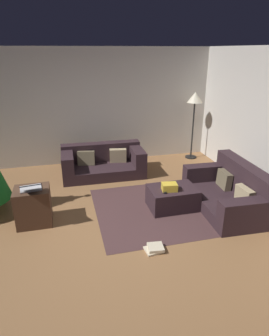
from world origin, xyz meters
TOP-DOWN VIEW (x-y plane):
  - ground_plane at (0.00, 0.00)m, footprint 6.40×6.40m
  - rear_partition at (0.00, 3.14)m, footprint 6.40×0.12m
  - couch_left at (0.34, 2.23)m, footprint 1.73×0.90m
  - couch_right at (2.26, 0.26)m, footprint 1.00×1.71m
  - ottoman at (1.28, 0.47)m, footprint 0.80×0.57m
  - gift_box at (1.19, 0.40)m, footprint 0.27×0.21m
  - tv_remote at (1.11, 0.37)m, footprint 0.12×0.17m
  - side_table at (-0.98, 0.53)m, footprint 0.52×0.44m
  - laptop at (-0.97, 0.47)m, footprint 0.36×0.43m
  - book_stack at (0.63, -0.58)m, footprint 0.27×0.23m
  - corner_lamp at (2.64, 2.74)m, footprint 0.36×0.36m
  - area_rug at (1.28, 0.47)m, footprint 2.60×2.00m

SIDE VIEW (x-z plane):
  - ground_plane at x=0.00m, z-range 0.00..0.00m
  - area_rug at x=1.28m, z-range 0.00..0.01m
  - book_stack at x=0.63m, z-range 0.00..0.07m
  - ottoman at x=1.28m, z-range 0.00..0.37m
  - couch_left at x=0.34m, z-range -0.06..0.58m
  - couch_right at x=2.26m, z-range -0.10..0.65m
  - side_table at x=-0.98m, z-range 0.00..0.59m
  - tv_remote at x=1.11m, z-range 0.37..0.39m
  - gift_box at x=1.19m, z-range 0.37..0.49m
  - laptop at x=-0.97m, z-range 0.55..0.73m
  - rear_partition at x=0.00m, z-range 0.00..2.60m
  - corner_lamp at x=2.64m, z-range 0.57..2.18m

